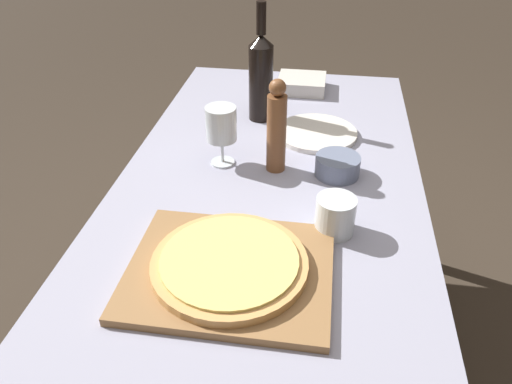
{
  "coord_description": "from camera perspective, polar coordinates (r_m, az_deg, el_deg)",
  "views": [
    {
      "loc": [
        0.12,
        -1.02,
        1.42
      ],
      "look_at": [
        -0.01,
        -0.12,
        0.8
      ],
      "focal_mm": 35.0,
      "sensor_mm": 36.0,
      "label": 1
    }
  ],
  "objects": [
    {
      "name": "dinner_plate",
      "position": [
        1.46,
        6.92,
        6.71
      ],
      "size": [
        0.23,
        0.23,
        0.01
      ],
      "color": "silver",
      "rests_on": "dining_table"
    },
    {
      "name": "small_bowl",
      "position": [
        1.27,
        9.29,
        2.98
      ],
      "size": [
        0.11,
        0.11,
        0.05
      ],
      "color": "slate",
      "rests_on": "dining_table"
    },
    {
      "name": "pepper_mill",
      "position": [
        1.24,
        2.36,
        7.3
      ],
      "size": [
        0.05,
        0.05,
        0.24
      ],
      "color": "brown",
      "rests_on": "dining_table"
    },
    {
      "name": "dining_table",
      "position": [
        1.29,
        1.32,
        -2.87
      ],
      "size": [
        0.76,
        1.54,
        0.74
      ],
      "color": "#9393A8",
      "rests_on": "ground_plane"
    },
    {
      "name": "wine_glass",
      "position": [
        1.27,
        -4.0,
        7.62
      ],
      "size": [
        0.08,
        0.08,
        0.16
      ],
      "color": "silver",
      "rests_on": "dining_table"
    },
    {
      "name": "pizza",
      "position": [
        0.96,
        -3.04,
        -8.11
      ],
      "size": [
        0.3,
        0.3,
        0.02
      ],
      "color": "tan",
      "rests_on": "cutting_board"
    },
    {
      "name": "wine_bottle",
      "position": [
        1.5,
        0.56,
        13.18
      ],
      "size": [
        0.07,
        0.07,
        0.35
      ],
      "color": "black",
      "rests_on": "dining_table"
    },
    {
      "name": "food_container",
      "position": [
        1.76,
        5.25,
        12.24
      ],
      "size": [
        0.16,
        0.15,
        0.05
      ],
      "color": "beige",
      "rests_on": "dining_table"
    },
    {
      "name": "drinking_tumbler",
      "position": [
        1.07,
        9.04,
        -2.66
      ],
      "size": [
        0.09,
        0.09,
        0.08
      ],
      "color": "silver",
      "rests_on": "dining_table"
    },
    {
      "name": "ground_plane",
      "position": [
        1.75,
        1.03,
        -19.92
      ],
      "size": [
        12.0,
        12.0,
        0.0
      ],
      "primitive_type": "plane",
      "color": "#382D23"
    },
    {
      "name": "cutting_board",
      "position": [
        0.98,
        -3.01,
        -8.99
      ],
      "size": [
        0.39,
        0.32,
        0.02
      ],
      "color": "olive",
      "rests_on": "dining_table"
    }
  ]
}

